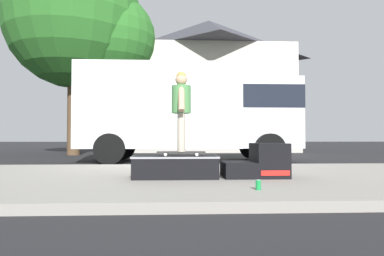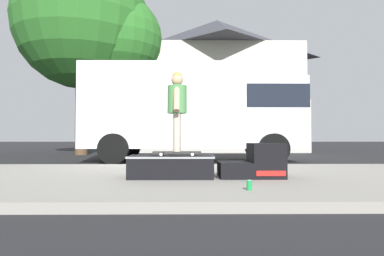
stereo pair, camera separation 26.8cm
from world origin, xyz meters
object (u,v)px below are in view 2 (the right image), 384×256
(skateboard, at_px, (177,152))
(box_truck, at_px, (194,110))
(skater_kid, at_px, (177,104))
(street_tree_main, at_px, (90,26))
(kicker_ramp, at_px, (256,163))
(skate_box, at_px, (171,166))
(soda_can, at_px, (249,185))

(skateboard, height_order, box_truck, box_truck)
(box_truck, bearing_deg, skater_kid, -93.83)
(skateboard, distance_m, street_tree_main, 12.24)
(kicker_ramp, relative_size, box_truck, 0.15)
(skate_box, bearing_deg, soda_can, -53.77)
(skate_box, bearing_deg, skateboard, -18.40)
(skater_kid, distance_m, street_tree_main, 11.92)
(skate_box, distance_m, soda_can, 1.73)
(soda_can, relative_size, box_truck, 0.02)
(skateboard, bearing_deg, skate_box, 161.60)
(street_tree_main, bearing_deg, skate_box, -67.04)
(skateboard, relative_size, box_truck, 0.11)
(skate_box, bearing_deg, kicker_ramp, -0.01)
(skate_box, xyz_separation_m, skater_kid, (0.09, -0.03, 1.00))
(kicker_ramp, height_order, street_tree_main, street_tree_main)
(skate_box, distance_m, box_truck, 5.74)
(skater_kid, height_order, box_truck, box_truck)
(skate_box, bearing_deg, box_truck, 85.20)
(skater_kid, bearing_deg, street_tree_main, 113.35)
(skater_kid, bearing_deg, kicker_ramp, 1.36)
(skate_box, distance_m, kicker_ramp, 1.38)
(kicker_ramp, bearing_deg, box_truck, 99.35)
(skateboard, relative_size, soda_can, 6.22)
(skate_box, distance_m, skater_kid, 1.00)
(skate_box, height_order, skateboard, skateboard)
(skate_box, xyz_separation_m, street_tree_main, (-4.26, 10.05, 5.63))
(skate_box, xyz_separation_m, skateboard, (0.09, -0.03, 0.22))
(kicker_ramp, bearing_deg, street_tree_main, 119.30)
(skater_kid, bearing_deg, skateboard, 88.21)
(skateboard, xyz_separation_m, box_truck, (0.37, 5.58, 1.17))
(skate_box, bearing_deg, street_tree_main, 112.96)
(box_truck, distance_m, street_tree_main, 7.78)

